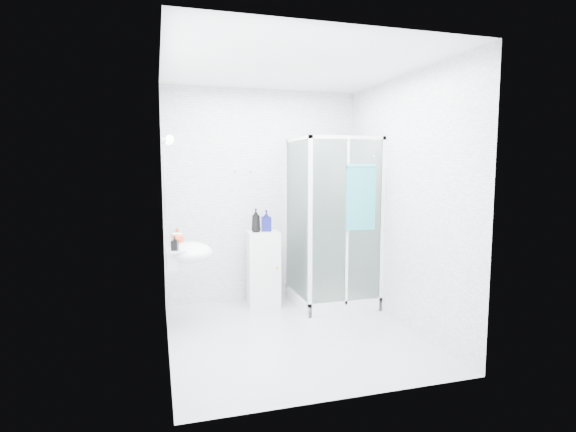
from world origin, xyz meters
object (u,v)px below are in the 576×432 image
object	(u,v)px
wall_basin	(187,253)
shampoo_bottle_a	(256,220)
hand_towel	(361,196)
shampoo_bottle_b	(266,221)
storage_cabinet	(263,269)
soap_dispenser_orange	(177,237)
shower_enclosure	(328,269)
soap_dispenser_black	(175,243)

from	to	relation	value
wall_basin	shampoo_bottle_a	world-z (taller)	shampoo_bottle_a
hand_towel	shampoo_bottle_b	bearing A→B (deg)	142.36
storage_cabinet	soap_dispenser_orange	world-z (taller)	soap_dispenser_orange
hand_towel	shampoo_bottle_b	distance (m)	1.18
wall_basin	storage_cabinet	world-z (taller)	wall_basin
shampoo_bottle_b	shower_enclosure	bearing A→B (deg)	-23.21
storage_cabinet	shampoo_bottle_b	distance (m)	0.58
wall_basin	shampoo_bottle_b	world-z (taller)	shampoo_bottle_b
wall_basin	shampoo_bottle_b	xyz separation A→B (m)	(0.97, 0.61, 0.23)
hand_towel	soap_dispenser_orange	distance (m)	2.01
wall_basin	hand_towel	distance (m)	1.95
shower_enclosure	hand_towel	world-z (taller)	shower_enclosure
shampoo_bottle_a	storage_cabinet	bearing A→B (deg)	4.23
wall_basin	storage_cabinet	bearing A→B (deg)	31.50
wall_basin	storage_cabinet	xyz separation A→B (m)	(0.92, 0.57, -0.35)
shampoo_bottle_a	soap_dispenser_black	world-z (taller)	shampoo_bottle_a
shower_enclosure	soap_dispenser_orange	bearing A→B (deg)	-173.95
storage_cabinet	wall_basin	bearing A→B (deg)	-143.52
shower_enclosure	shampoo_bottle_b	world-z (taller)	shower_enclosure
hand_towel	soap_dispenser_black	world-z (taller)	hand_towel
shampoo_bottle_a	hand_towel	bearing A→B (deg)	-31.87
shower_enclosure	soap_dispenser_orange	xyz separation A→B (m)	(-1.74, -0.18, 0.50)
soap_dispenser_black	soap_dispenser_orange	bearing A→B (deg)	83.39
shower_enclosure	wall_basin	xyz separation A→B (m)	(-1.66, -0.32, 0.35)
hand_towel	soap_dispenser_orange	bearing A→B (deg)	173.69
storage_cabinet	soap_dispenser_orange	bearing A→B (deg)	-151.76
shower_enclosure	shampoo_bottle_b	size ratio (longest dim) A/B	7.91
shower_enclosure	storage_cabinet	world-z (taller)	shower_enclosure
shower_enclosure	soap_dispenser_black	world-z (taller)	shower_enclosure
wall_basin	shampoo_bottle_a	xyz separation A→B (m)	(0.84, 0.56, 0.24)
wall_basin	shampoo_bottle_b	distance (m)	1.17
wall_basin	shower_enclosure	bearing A→B (deg)	10.81
shampoo_bottle_b	soap_dispenser_orange	bearing A→B (deg)	-155.74
shampoo_bottle_a	soap_dispenser_orange	bearing A→B (deg)	-155.09
storage_cabinet	shampoo_bottle_a	size ratio (longest dim) A/B	3.18
wall_basin	shampoo_bottle_a	bearing A→B (deg)	33.83
soap_dispenser_black	shampoo_bottle_b	bearing A→B (deg)	36.08
shampoo_bottle_b	soap_dispenser_orange	distance (m)	1.16
shower_enclosure	wall_basin	distance (m)	1.72
wall_basin	storage_cabinet	size ratio (longest dim) A/B	0.63
wall_basin	soap_dispenser_black	xyz separation A→B (m)	(-0.12, -0.19, 0.14)
hand_towel	shampoo_bottle_b	world-z (taller)	hand_towel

